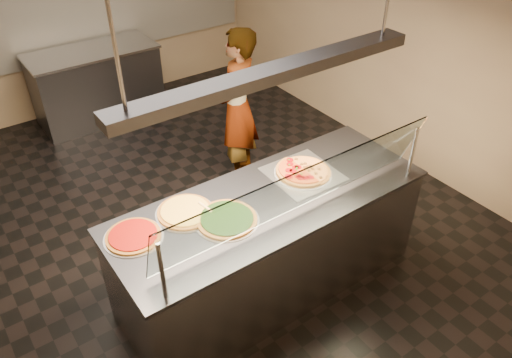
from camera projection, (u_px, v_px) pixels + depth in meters
ground at (197, 215)px, 5.08m from camera, size 5.00×6.00×0.02m
wall_right at (390, 21)px, 5.38m from camera, size 0.02×6.00×3.00m
tile_band at (71, 12)px, 6.28m from camera, size 4.90×0.02×1.20m
serving_counter at (269, 243)px, 4.06m from camera, size 2.52×0.94×0.93m
sneeze_guard at (301, 190)px, 3.39m from camera, size 2.28×0.18×0.54m
perforated_tray at (303, 173)px, 4.05m from camera, size 0.54×0.54×0.01m
half_pizza_pepperoni at (293, 175)px, 3.98m from camera, size 0.24×0.44×0.05m
half_pizza_sausage at (313, 167)px, 4.09m from camera, size 0.23×0.44×0.04m
pizza_spinach at (226, 219)px, 3.57m from camera, size 0.47×0.47×0.03m
pizza_cheese at (185, 211)px, 3.64m from camera, size 0.44×0.44×0.03m
pizza_tomato at (133, 236)px, 3.43m from camera, size 0.41×0.41×0.03m
pizza_spatula at (213, 208)px, 3.65m from camera, size 0.20×0.23×0.02m
prep_table at (97, 84)px, 6.49m from camera, size 1.59×0.74×0.93m
worker at (237, 108)px, 5.15m from camera, size 0.74×0.69×1.69m
heat_lamp_housing at (273, 73)px, 3.19m from camera, size 2.30×0.18×0.08m
lamp_rod_left at (110, 17)px, 2.40m from camera, size 0.02×0.02×1.01m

